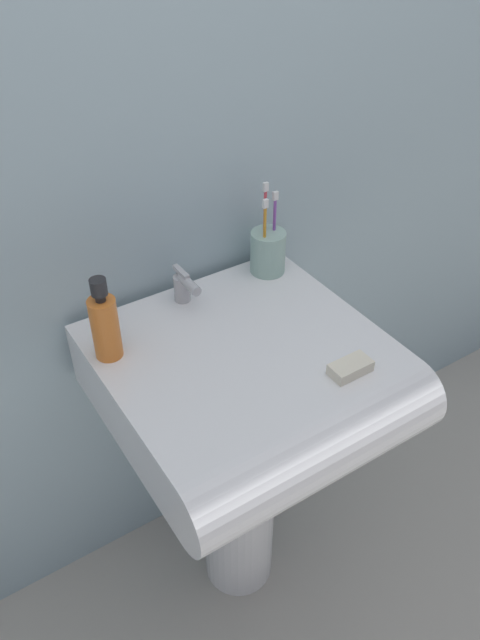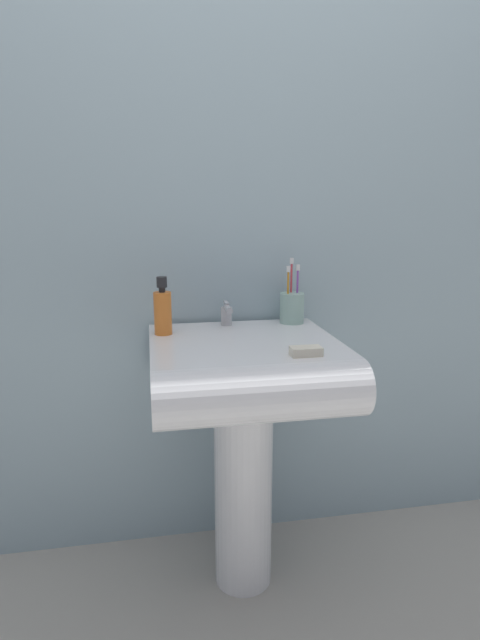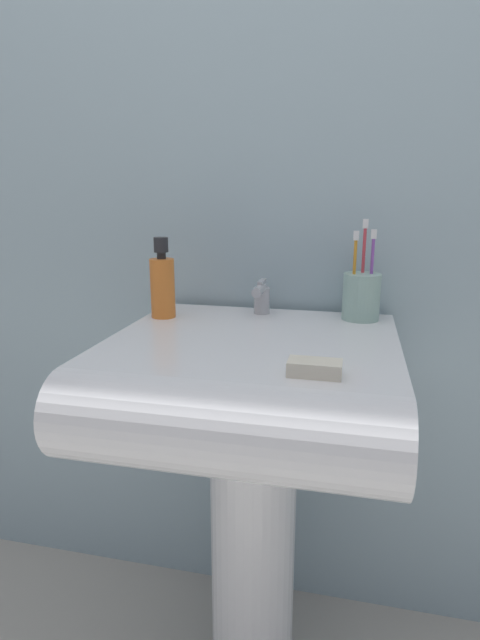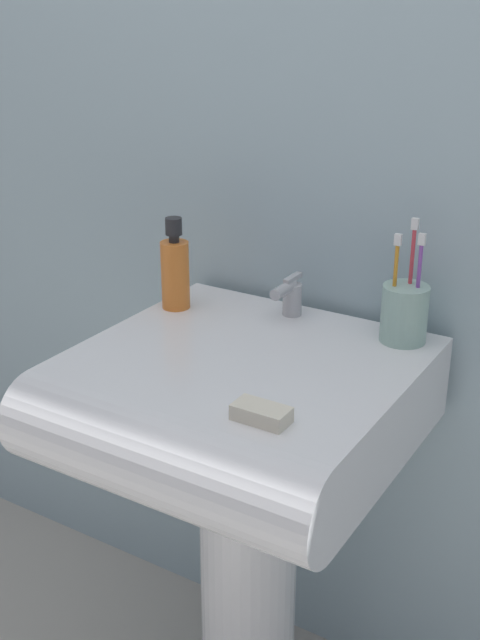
{
  "view_description": "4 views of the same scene",
  "coord_description": "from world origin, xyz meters",
  "views": [
    {
      "loc": [
        -0.53,
        -0.82,
        1.66
      ],
      "look_at": [
        0.02,
        0.03,
        0.87
      ],
      "focal_mm": 35.0,
      "sensor_mm": 36.0,
      "label": 1
    },
    {
      "loc": [
        -0.27,
        -1.42,
        1.23
      ],
      "look_at": [
        -0.01,
        0.02,
        0.89
      ],
      "focal_mm": 28.0,
      "sensor_mm": 36.0,
      "label": 2
    },
    {
      "loc": [
        0.19,
        -0.93,
        1.11
      ],
      "look_at": [
        -0.03,
        0.01,
        0.86
      ],
      "focal_mm": 28.0,
      "sensor_mm": 36.0,
      "label": 3
    },
    {
      "loc": [
        0.64,
        -1.08,
        1.41
      ],
      "look_at": [
        -0.03,
        0.02,
        0.88
      ],
      "focal_mm": 45.0,
      "sensor_mm": 36.0,
      "label": 4
    }
  ],
  "objects": [
    {
      "name": "soap_bottle",
      "position": [
        -0.23,
        0.11,
        0.91
      ],
      "size": [
        0.06,
        0.06,
        0.18
      ],
      "color": "orange",
      "rests_on": "sink_basin"
    },
    {
      "name": "bar_soap",
      "position": [
        0.13,
        -0.19,
        0.84
      ],
      "size": [
        0.08,
        0.04,
        0.02
      ],
      "primitive_type": "cube",
      "color": "silver",
      "rests_on": "sink_basin"
    },
    {
      "name": "sink_basin",
      "position": [
        0.0,
        -0.06,
        0.76
      ],
      "size": [
        0.56,
        0.57,
        0.15
      ],
      "color": "white",
      "rests_on": "sink_pedestal"
    },
    {
      "name": "wall_back",
      "position": [
        0.0,
        0.29,
        1.2
      ],
      "size": [
        5.0,
        0.05,
        2.4
      ],
      "primitive_type": "cube",
      "color": "#9EB7C1",
      "rests_on": "ground"
    },
    {
      "name": "faucet",
      "position": [
        -0.02,
        0.19,
        0.87
      ],
      "size": [
        0.04,
        0.1,
        0.08
      ],
      "color": "#B7B7BC",
      "rests_on": "sink_basin"
    },
    {
      "name": "sink_pedestal",
      "position": [
        0.0,
        0.0,
        0.34
      ],
      "size": [
        0.19,
        0.19,
        0.68
      ],
      "primitive_type": "cylinder",
      "color": "white",
      "rests_on": "ground"
    },
    {
      "name": "toothbrush_cup",
      "position": [
        0.2,
        0.19,
        0.89
      ],
      "size": [
        0.08,
        0.08,
        0.22
      ],
      "color": "#99BFB2",
      "rests_on": "sink_basin"
    }
  ]
}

